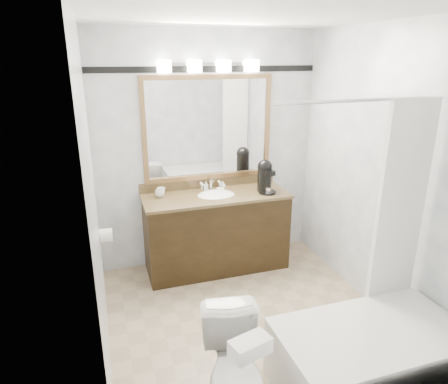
{
  "coord_description": "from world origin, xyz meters",
  "views": [
    {
      "loc": [
        -1.14,
        -2.76,
        2.22
      ],
      "look_at": [
        -0.13,
        0.35,
        1.11
      ],
      "focal_mm": 32.0,
      "sensor_mm": 36.0,
      "label": 1
    }
  ],
  "objects": [
    {
      "name": "room",
      "position": [
        0.0,
        0.0,
        1.25
      ],
      "size": [
        2.42,
        2.62,
        2.52
      ],
      "color": "tan",
      "rests_on": "ground"
    },
    {
      "name": "vanity_light_bar",
      "position": [
        0.0,
        1.23,
        2.13
      ],
      "size": [
        1.02,
        0.14,
        0.12
      ],
      "color": "silver",
      "rests_on": "room"
    },
    {
      "name": "soap_bottle_b",
      "position": [
        0.13,
        1.2,
        0.89
      ],
      "size": [
        0.08,
        0.08,
        0.08
      ],
      "primitive_type": "imported",
      "rotation": [
        0.0,
        0.0,
        -0.34
      ],
      "color": "white",
      "rests_on": "vanity"
    },
    {
      "name": "tp_roll",
      "position": [
        -1.14,
        0.66,
        0.7
      ],
      "size": [
        0.11,
        0.12,
        0.12
      ],
      "primitive_type": "cylinder",
      "rotation": [
        0.0,
        1.57,
        0.0
      ],
      "color": "white",
      "rests_on": "room"
    },
    {
      "name": "vanity",
      "position": [
        0.0,
        1.02,
        0.44
      ],
      "size": [
        1.53,
        0.58,
        0.97
      ],
      "color": "black",
      "rests_on": "ground"
    },
    {
      "name": "coffee_maker",
      "position": [
        0.52,
        0.95,
        1.03
      ],
      "size": [
        0.18,
        0.23,
        0.35
      ],
      "rotation": [
        0.0,
        0.0,
        0.15
      ],
      "color": "black",
      "rests_on": "vanity"
    },
    {
      "name": "soap_bar",
      "position": [
        0.09,
        1.13,
        0.86
      ],
      "size": [
        0.09,
        0.07,
        0.03
      ],
      "primitive_type": "cube",
      "rotation": [
        0.0,
        0.0,
        -0.32
      ],
      "color": "beige",
      "rests_on": "vanity"
    },
    {
      "name": "cup_right",
      "position": [
        -0.55,
        1.17,
        0.89
      ],
      "size": [
        0.09,
        0.09,
        0.08
      ],
      "primitive_type": "imported",
      "rotation": [
        0.0,
        0.0,
        -0.09
      ],
      "color": "white",
      "rests_on": "vanity"
    },
    {
      "name": "bathtub",
      "position": [
        0.55,
        -0.9,
        0.28
      ],
      "size": [
        1.3,
        0.75,
        1.96
      ],
      "color": "white",
      "rests_on": "ground"
    },
    {
      "name": "cup_left",
      "position": [
        -0.57,
        1.12,
        0.89
      ],
      "size": [
        0.12,
        0.12,
        0.08
      ],
      "primitive_type": "imported",
      "rotation": [
        0.0,
        0.0,
        -0.27
      ],
      "color": "white",
      "rests_on": "vanity"
    },
    {
      "name": "accent_stripe",
      "position": [
        0.0,
        1.29,
        2.1
      ],
      "size": [
        2.4,
        0.01,
        0.06
      ],
      "primitive_type": "cube",
      "color": "black",
      "rests_on": "room"
    },
    {
      "name": "toilet",
      "position": [
        -0.46,
        -0.9,
        0.34
      ],
      "size": [
        0.49,
        0.72,
        0.68
      ],
      "primitive_type": "imported",
      "rotation": [
        0.0,
        0.0,
        -0.17
      ],
      "color": "white",
      "rests_on": "ground"
    },
    {
      "name": "soap_bottle_a",
      "position": [
        -0.06,
        1.17,
        0.9
      ],
      "size": [
        0.05,
        0.05,
        0.1
      ],
      "primitive_type": "imported",
      "rotation": [
        0.0,
        0.0,
        -0.17
      ],
      "color": "white",
      "rests_on": "vanity"
    },
    {
      "name": "mirror",
      "position": [
        0.0,
        1.28,
        1.5
      ],
      "size": [
        1.4,
        0.04,
        1.1
      ],
      "color": "olive",
      "rests_on": "room"
    },
    {
      "name": "tissue_box",
      "position": [
        -0.46,
        -1.12,
        0.73
      ],
      "size": [
        0.25,
        0.18,
        0.09
      ],
      "primitive_type": "cube",
      "rotation": [
        0.0,
        0.0,
        0.27
      ],
      "color": "white",
      "rests_on": "toilet"
    }
  ]
}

